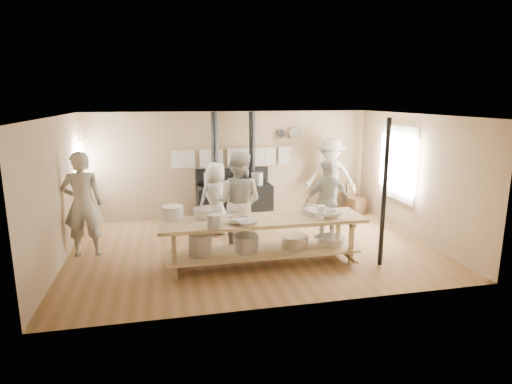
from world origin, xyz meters
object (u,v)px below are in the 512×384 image
(cook_left, at_px, (238,202))
(cook_right, at_px, (327,201))
(prep_table, at_px, (262,237))
(cook_center, at_px, (216,199))
(stove, at_px, (234,198))
(roasting_pan, at_px, (319,212))
(chair, at_px, (356,204))
(cook_far_left, at_px, (83,204))
(cook_by_window, at_px, (330,177))

(cook_left, distance_m, cook_right, 1.92)
(prep_table, xyz_separation_m, cook_center, (-0.58, 1.89, 0.28))
(prep_table, height_order, cook_left, cook_left)
(stove, distance_m, roasting_pan, 3.20)
(cook_left, bearing_deg, cook_right, -144.81)
(stove, bearing_deg, chair, -2.75)
(prep_table, bearing_deg, cook_far_left, 159.27)
(prep_table, height_order, cook_right, cook_right)
(stove, distance_m, prep_table, 3.02)
(cook_left, bearing_deg, roasting_pan, 179.01)
(cook_center, xyz_separation_m, roasting_pan, (1.65, -1.86, 0.11))
(prep_table, bearing_deg, cook_left, 110.30)
(cook_right, bearing_deg, cook_left, -0.75)
(prep_table, relative_size, cook_far_left, 1.81)
(cook_left, xyz_separation_m, cook_center, (-0.29, 1.11, -0.18))
(cook_left, bearing_deg, cook_by_window, -114.38)
(stove, relative_size, cook_right, 1.53)
(cook_far_left, distance_m, cook_by_window, 5.80)
(prep_table, height_order, cook_far_left, cook_far_left)
(chair, bearing_deg, roasting_pan, -142.68)
(cook_left, height_order, cook_by_window, cook_by_window)
(cook_by_window, bearing_deg, stove, -155.09)
(cook_far_left, xyz_separation_m, cook_center, (2.56, 0.70, -0.20))
(cook_center, bearing_deg, stove, -137.91)
(prep_table, xyz_separation_m, cook_far_left, (-3.14, 1.19, 0.47))
(cook_left, bearing_deg, prep_table, 138.54)
(cook_left, xyz_separation_m, cook_right, (1.90, 0.23, -0.12))
(cook_by_window, xyz_separation_m, roasting_pan, (-1.36, -2.83, -0.08))
(stove, xyz_separation_m, cook_right, (1.61, -2.01, 0.33))
(roasting_pan, bearing_deg, cook_right, 60.98)
(stove, bearing_deg, cook_center, -117.34)
(chair, distance_m, roasting_pan, 3.59)
(stove, relative_size, cook_center, 1.63)
(cook_right, distance_m, chair, 2.49)
(cook_far_left, relative_size, cook_right, 1.16)
(cook_left, xyz_separation_m, roasting_pan, (1.35, -0.76, -0.07))
(cook_left, relative_size, chair, 2.38)
(cook_center, relative_size, cook_by_window, 0.81)
(stove, distance_m, cook_far_left, 3.67)
(cook_by_window, bearing_deg, cook_right, -84.82)
(prep_table, distance_m, cook_center, 1.99)
(cook_right, bearing_deg, cook_far_left, -9.82)
(stove, xyz_separation_m, cook_by_window, (2.42, -0.17, 0.46))
(cook_right, distance_m, cook_by_window, 2.01)
(cook_center, bearing_deg, cook_far_left, -5.30)
(cook_left, bearing_deg, stove, -69.17)
(prep_table, bearing_deg, cook_right, 32.11)
(cook_far_left, height_order, roasting_pan, cook_far_left)
(chair, bearing_deg, cook_left, -165.16)
(cook_center, bearing_deg, prep_table, 86.56)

